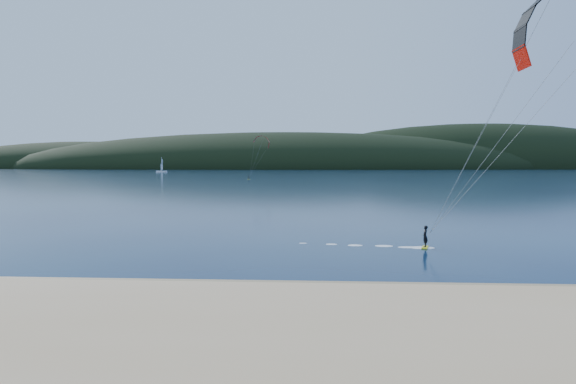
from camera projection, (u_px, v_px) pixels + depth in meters
The scene contains 6 objects.
ground at pixel (207, 311), 22.82m from camera, with size 1800.00×1800.00×0.00m, color #071433.
wet_sand at pixel (225, 286), 27.30m from camera, with size 220.00×2.50×0.10m.
headland at pixel (313, 169), 765.67m from camera, with size 1200.00×310.00×140.00m.
kitesurfer_near at pixel (565, 50), 32.96m from camera, with size 23.10×8.99×18.64m.
kitesurfer_far at pixel (261, 144), 216.60m from camera, with size 10.84×5.41×18.88m.
sailboat at pixel (162, 171), 421.43m from camera, with size 9.26×6.01×13.27m.
Camera 1 is at (5.06, -22.22, 6.83)m, focal length 30.52 mm.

